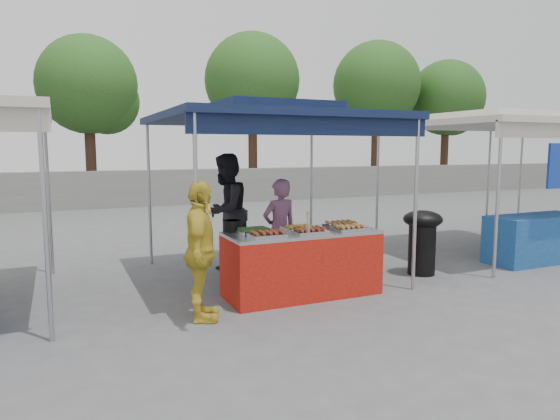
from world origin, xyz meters
name	(u,v)px	position (x,y,z in m)	size (l,w,h in m)	color
ground_plane	(298,293)	(0.00, 0.00, 0.00)	(80.00, 80.00, 0.00)	#4E4E50
back_wall	(152,188)	(0.00, 11.00, 0.60)	(40.00, 0.25, 1.20)	slate
main_canopy	(270,117)	(0.00, 0.97, 2.37)	(3.20, 3.20, 2.57)	#A2A2A9
neighbor_stall_right	(512,167)	(4.50, 0.57, 1.60)	(3.20, 3.20, 2.57)	#A2A2A9
tree_1	(92,90)	(-1.61, 12.81, 3.93)	(3.42, 3.34, 5.75)	#382215
tree_2	(255,85)	(4.53, 13.09, 4.41)	(3.76, 3.75, 6.45)	#382215
tree_3	(379,89)	(10.46, 13.15, 4.54)	(3.86, 3.86, 6.63)	#382215
tree_4	(448,101)	(14.30, 12.93, 4.13)	(3.57, 3.52, 6.05)	#382215
vendor_table	(302,263)	(0.00, -0.10, 0.43)	(2.00, 0.80, 0.85)	#A8190F
food_tray_fl	(267,235)	(-0.59, -0.34, 0.88)	(0.42, 0.30, 0.07)	#ADADB1
food_tray_fm	(310,232)	(-0.02, -0.34, 0.88)	(0.42, 0.30, 0.07)	#ADADB1
food_tray_fr	(349,229)	(0.57, -0.34, 0.88)	(0.42, 0.30, 0.07)	#ADADB1
food_tray_bl	(254,231)	(-0.64, -0.01, 0.88)	(0.42, 0.30, 0.07)	#ADADB1
food_tray_bm	(299,228)	(0.00, -0.01, 0.88)	(0.42, 0.30, 0.07)	#ADADB1
food_tray_br	(341,225)	(0.62, -0.04, 0.88)	(0.42, 0.30, 0.07)	#ADADB1
cooking_pot	(232,226)	(-0.83, 0.26, 0.92)	(0.25, 0.25, 0.15)	black
skewer_cup	(308,230)	(-0.04, -0.35, 0.90)	(0.09, 0.09, 0.11)	#A2A2A9
wok_burner	(422,236)	(2.17, 0.13, 0.59)	(0.59, 0.59, 0.99)	black
crate_left	(248,274)	(-0.46, 0.68, 0.15)	(0.51, 0.36, 0.31)	navy
crate_right	(297,273)	(0.20, 0.43, 0.15)	(0.48, 0.34, 0.29)	navy
crate_stacked	(297,254)	(0.20, 0.43, 0.43)	(0.45, 0.32, 0.27)	navy
vendor_woman	(280,230)	(0.02, 0.67, 0.74)	(0.54, 0.36, 1.49)	#774B6E
helper_man	(226,211)	(-0.42, 1.79, 0.92)	(0.90, 0.70, 1.84)	black
customer_person	(201,252)	(-1.46, -0.51, 0.79)	(0.92, 0.38, 1.57)	gold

